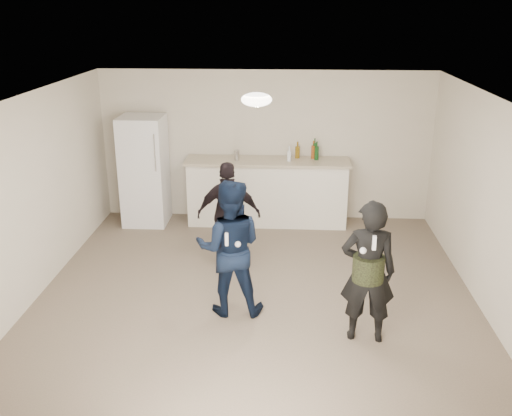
# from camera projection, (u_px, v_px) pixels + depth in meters

# --- Properties ---
(floor) EXTENTS (6.00, 6.00, 0.00)m
(floor) POSITION_uv_depth(u_px,v_px,m) (255.00, 300.00, 7.14)
(floor) COLOR #6B5B4C
(floor) RESTS_ON ground
(ceiling) EXTENTS (6.00, 6.00, 0.00)m
(ceiling) POSITION_uv_depth(u_px,v_px,m) (255.00, 99.00, 6.29)
(ceiling) COLOR silver
(ceiling) RESTS_ON wall_back
(wall_back) EXTENTS (6.00, 0.00, 6.00)m
(wall_back) POSITION_uv_depth(u_px,v_px,m) (266.00, 146.00, 9.53)
(wall_back) COLOR beige
(wall_back) RESTS_ON floor
(wall_front) EXTENTS (6.00, 0.00, 6.00)m
(wall_front) POSITION_uv_depth(u_px,v_px,m) (229.00, 352.00, 3.90)
(wall_front) COLOR beige
(wall_front) RESTS_ON floor
(wall_left) EXTENTS (0.00, 6.00, 6.00)m
(wall_left) POSITION_uv_depth(u_px,v_px,m) (28.00, 201.00, 6.87)
(wall_left) COLOR beige
(wall_left) RESTS_ON floor
(wall_right) EXTENTS (0.00, 6.00, 6.00)m
(wall_right) POSITION_uv_depth(u_px,v_px,m) (493.00, 210.00, 6.57)
(wall_right) COLOR beige
(wall_right) RESTS_ON floor
(counter) EXTENTS (2.60, 0.56, 1.05)m
(counter) POSITION_uv_depth(u_px,v_px,m) (267.00, 193.00, 9.47)
(counter) COLOR white
(counter) RESTS_ON floor
(counter_top) EXTENTS (2.68, 0.64, 0.04)m
(counter_top) POSITION_uv_depth(u_px,v_px,m) (268.00, 161.00, 9.28)
(counter_top) COLOR #C6B299
(counter_top) RESTS_ON counter
(fridge) EXTENTS (0.70, 0.70, 1.80)m
(fridge) POSITION_uv_depth(u_px,v_px,m) (145.00, 171.00, 9.38)
(fridge) COLOR white
(fridge) RESTS_ON floor
(fridge_handle) EXTENTS (0.02, 0.02, 0.60)m
(fridge_handle) POSITION_uv_depth(u_px,v_px,m) (155.00, 153.00, 8.89)
(fridge_handle) COLOR silver
(fridge_handle) RESTS_ON fridge
(ceiling_dome) EXTENTS (0.36, 0.36, 0.16)m
(ceiling_dome) POSITION_uv_depth(u_px,v_px,m) (257.00, 100.00, 6.59)
(ceiling_dome) COLOR white
(ceiling_dome) RESTS_ON ceiling
(shaker) EXTENTS (0.08, 0.08, 0.17)m
(shaker) POSITION_uv_depth(u_px,v_px,m) (237.00, 155.00, 9.25)
(shaker) COLOR #B8B8BD
(shaker) RESTS_ON counter_top
(man) EXTENTS (0.82, 0.65, 1.65)m
(man) POSITION_uv_depth(u_px,v_px,m) (230.00, 248.00, 6.62)
(man) COLOR #0F203F
(man) RESTS_ON floor
(woman) EXTENTS (0.61, 0.42, 1.61)m
(woman) POSITION_uv_depth(u_px,v_px,m) (368.00, 272.00, 6.06)
(woman) COLOR black
(woman) RESTS_ON floor
(camo_shorts) EXTENTS (0.34, 0.34, 0.28)m
(camo_shorts) POSITION_uv_depth(u_px,v_px,m) (368.00, 268.00, 6.05)
(camo_shorts) COLOR #293317
(camo_shorts) RESTS_ON woman
(spectator) EXTENTS (0.89, 0.39, 1.49)m
(spectator) POSITION_uv_depth(u_px,v_px,m) (229.00, 215.00, 7.88)
(spectator) COLOR black
(spectator) RESTS_ON floor
(remote_man) EXTENTS (0.04, 0.04, 0.15)m
(remote_man) POSITION_uv_depth(u_px,v_px,m) (227.00, 239.00, 6.28)
(remote_man) COLOR silver
(remote_man) RESTS_ON man
(nunchuk_man) EXTENTS (0.07, 0.07, 0.07)m
(nunchuk_man) POSITION_uv_depth(u_px,v_px,m) (238.00, 244.00, 6.32)
(nunchuk_man) COLOR silver
(nunchuk_man) RESTS_ON man
(remote_woman) EXTENTS (0.04, 0.04, 0.15)m
(remote_woman) POSITION_uv_depth(u_px,v_px,m) (374.00, 243.00, 5.68)
(remote_woman) COLOR white
(remote_woman) RESTS_ON woman
(nunchuk_woman) EXTENTS (0.07, 0.07, 0.07)m
(nunchuk_woman) POSITION_uv_depth(u_px,v_px,m) (363.00, 251.00, 5.74)
(nunchuk_woman) COLOR white
(nunchuk_woman) RESTS_ON woman
(bottle_cluster) EXTENTS (0.51, 0.28, 0.26)m
(bottle_cluster) POSITION_uv_depth(u_px,v_px,m) (307.00, 153.00, 9.31)
(bottle_cluster) COLOR #A04917
(bottle_cluster) RESTS_ON counter_top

